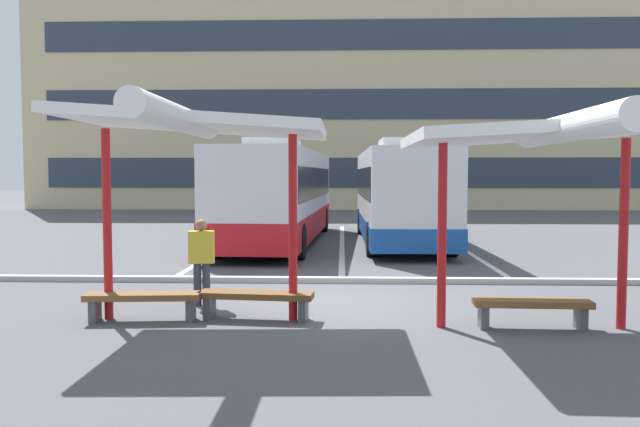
{
  "coord_description": "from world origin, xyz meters",
  "views": [
    {
      "loc": [
        0.02,
        -11.4,
        2.35
      ],
      "look_at": [
        -0.54,
        4.25,
        1.38
      ],
      "focal_mm": 35.6,
      "sensor_mm": 36.0,
      "label": 1
    }
  ],
  "objects_px": {
    "coach_bus_0": "(280,197)",
    "waiting_shelter_1": "(540,137)",
    "bench_0": "(143,300)",
    "coach_bus_1": "(400,196)",
    "waiting_shelter_0": "(195,127)",
    "waiting_passenger_0": "(202,257)",
    "bench_2": "(532,307)",
    "bench_1": "(256,299)"
  },
  "relations": [
    {
      "from": "bench_2",
      "to": "waiting_passenger_0",
      "type": "height_order",
      "value": "waiting_passenger_0"
    },
    {
      "from": "waiting_shelter_0",
      "to": "waiting_shelter_1",
      "type": "xyz_separation_m",
      "value": [
        5.19,
        -0.4,
        -0.18
      ]
    },
    {
      "from": "bench_0",
      "to": "bench_1",
      "type": "bearing_deg",
      "value": 5.22
    },
    {
      "from": "waiting_shelter_0",
      "to": "waiting_passenger_0",
      "type": "distance_m",
      "value": 2.59
    },
    {
      "from": "coach_bus_0",
      "to": "waiting_shelter_1",
      "type": "relative_size",
      "value": 2.39
    },
    {
      "from": "coach_bus_1",
      "to": "waiting_passenger_0",
      "type": "bearing_deg",
      "value": -113.24
    },
    {
      "from": "waiting_shelter_0",
      "to": "bench_2",
      "type": "bearing_deg",
      "value": -1.98
    },
    {
      "from": "coach_bus_1",
      "to": "waiting_shelter_0",
      "type": "xyz_separation_m",
      "value": [
        -4.24,
        -11.73,
        1.47
      ]
    },
    {
      "from": "coach_bus_1",
      "to": "bench_0",
      "type": "xyz_separation_m",
      "value": [
        -5.14,
        -11.6,
        -1.27
      ]
    },
    {
      "from": "bench_2",
      "to": "waiting_passenger_0",
      "type": "xyz_separation_m",
      "value": [
        -5.41,
        1.53,
        0.54
      ]
    },
    {
      "from": "coach_bus_1",
      "to": "waiting_shelter_0",
      "type": "height_order",
      "value": "coach_bus_1"
    },
    {
      "from": "waiting_shelter_1",
      "to": "bench_2",
      "type": "relative_size",
      "value": 2.81
    },
    {
      "from": "bench_0",
      "to": "bench_1",
      "type": "distance_m",
      "value": 1.81
    },
    {
      "from": "bench_0",
      "to": "waiting_shelter_1",
      "type": "bearing_deg",
      "value": -4.98
    },
    {
      "from": "coach_bus_1",
      "to": "bench_2",
      "type": "bearing_deg",
      "value": -85.44
    },
    {
      "from": "bench_1",
      "to": "bench_2",
      "type": "bearing_deg",
      "value": -6.28
    },
    {
      "from": "waiting_shelter_0",
      "to": "waiting_shelter_1",
      "type": "relative_size",
      "value": 0.94
    },
    {
      "from": "coach_bus_1",
      "to": "coach_bus_0",
      "type": "bearing_deg",
      "value": 178.69
    },
    {
      "from": "waiting_shelter_1",
      "to": "bench_0",
      "type": "bearing_deg",
      "value": 175.02
    },
    {
      "from": "waiting_shelter_0",
      "to": "waiting_passenger_0",
      "type": "height_order",
      "value": "waiting_shelter_0"
    },
    {
      "from": "bench_1",
      "to": "waiting_shelter_1",
      "type": "bearing_deg",
      "value": -9.21
    },
    {
      "from": "coach_bus_1",
      "to": "bench_1",
      "type": "relative_size",
      "value": 5.35
    },
    {
      "from": "bench_2",
      "to": "waiting_passenger_0",
      "type": "relative_size",
      "value": 1.14
    },
    {
      "from": "coach_bus_1",
      "to": "waiting_shelter_1",
      "type": "relative_size",
      "value": 2.04
    },
    {
      "from": "coach_bus_0",
      "to": "waiting_passenger_0",
      "type": "bearing_deg",
      "value": -91.97
    },
    {
      "from": "coach_bus_0",
      "to": "waiting_shelter_1",
      "type": "xyz_separation_m",
      "value": [
        5.05,
        -12.23,
        1.31
      ]
    },
    {
      "from": "bench_0",
      "to": "waiting_passenger_0",
      "type": "distance_m",
      "value": 1.5
    },
    {
      "from": "coach_bus_0",
      "to": "bench_0",
      "type": "distance_m",
      "value": 11.81
    },
    {
      "from": "coach_bus_0",
      "to": "waiting_passenger_0",
      "type": "height_order",
      "value": "coach_bus_0"
    },
    {
      "from": "bench_1",
      "to": "waiting_shelter_0",
      "type": "bearing_deg",
      "value": -161.98
    },
    {
      "from": "waiting_passenger_0",
      "to": "coach_bus_1",
      "type": "bearing_deg",
      "value": 66.76
    },
    {
      "from": "bench_2",
      "to": "waiting_passenger_0",
      "type": "bearing_deg",
      "value": 164.17
    },
    {
      "from": "bench_0",
      "to": "bench_2",
      "type": "distance_m",
      "value": 6.1
    },
    {
      "from": "waiting_shelter_1",
      "to": "coach_bus_1",
      "type": "bearing_deg",
      "value": 94.48
    },
    {
      "from": "waiting_shelter_1",
      "to": "waiting_shelter_0",
      "type": "bearing_deg",
      "value": 175.57
    },
    {
      "from": "coach_bus_0",
      "to": "coach_bus_1",
      "type": "distance_m",
      "value": 4.1
    },
    {
      "from": "coach_bus_0",
      "to": "waiting_shelter_1",
      "type": "height_order",
      "value": "coach_bus_0"
    },
    {
      "from": "coach_bus_0",
      "to": "waiting_shelter_0",
      "type": "xyz_separation_m",
      "value": [
        -0.14,
        -11.82,
        1.49
      ]
    },
    {
      "from": "coach_bus_0",
      "to": "waiting_shelter_0",
      "type": "height_order",
      "value": "coach_bus_0"
    },
    {
      "from": "coach_bus_0",
      "to": "waiting_passenger_0",
      "type": "distance_m",
      "value": 10.5
    },
    {
      "from": "bench_0",
      "to": "coach_bus_1",
      "type": "bearing_deg",
      "value": 66.11
    },
    {
      "from": "waiting_shelter_0",
      "to": "bench_0",
      "type": "bearing_deg",
      "value": 171.89
    }
  ]
}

